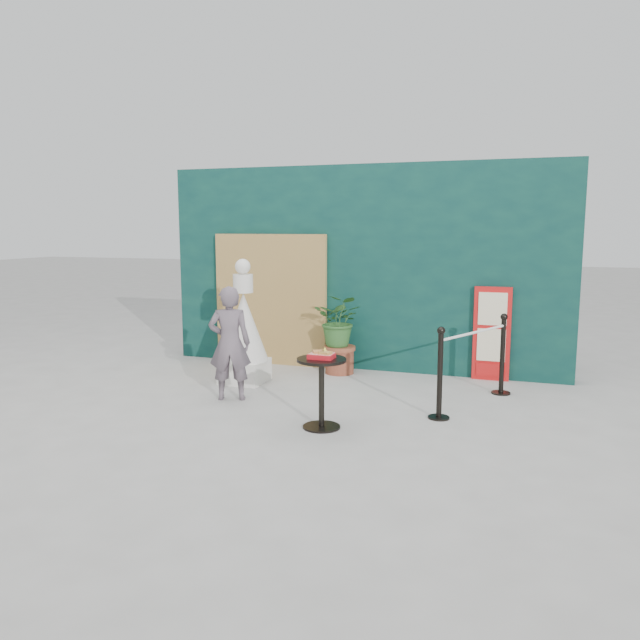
# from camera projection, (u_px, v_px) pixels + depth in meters

# --- Properties ---
(ground) EXTENTS (60.00, 60.00, 0.00)m
(ground) POSITION_uv_depth(u_px,v_px,m) (283.00, 431.00, 6.51)
(ground) COLOR #ADAAA5
(ground) RESTS_ON ground
(back_wall) EXTENTS (6.00, 0.30, 3.00)m
(back_wall) POSITION_uv_depth(u_px,v_px,m) (363.00, 268.00, 9.23)
(back_wall) COLOR #0A2D2C
(back_wall) RESTS_ON ground
(bamboo_fence) EXTENTS (1.80, 0.08, 2.00)m
(bamboo_fence) POSITION_uv_depth(u_px,v_px,m) (270.00, 300.00, 9.56)
(bamboo_fence) COLOR tan
(bamboo_fence) RESTS_ON ground
(woman) EXTENTS (0.60, 0.50, 1.40)m
(woman) POSITION_uv_depth(u_px,v_px,m) (230.00, 343.00, 7.60)
(woman) COLOR #61535C
(woman) RESTS_ON ground
(menu_board) EXTENTS (0.50, 0.07, 1.30)m
(menu_board) POSITION_uv_depth(u_px,v_px,m) (492.00, 334.00, 8.57)
(menu_board) COLOR red
(menu_board) RESTS_ON ground
(statue) EXTENTS (0.66, 0.66, 1.69)m
(statue) POSITION_uv_depth(u_px,v_px,m) (244.00, 333.00, 8.45)
(statue) COLOR silver
(statue) RESTS_ON ground
(cafe_table) EXTENTS (0.52, 0.52, 0.75)m
(cafe_table) POSITION_uv_depth(u_px,v_px,m) (322.00, 382.00, 6.53)
(cafe_table) COLOR black
(cafe_table) RESTS_ON ground
(food_basket) EXTENTS (0.26, 0.19, 0.11)m
(food_basket) POSITION_uv_depth(u_px,v_px,m) (322.00, 355.00, 6.49)
(food_basket) COLOR red
(food_basket) RESTS_ON cafe_table
(planter) EXTENTS (0.68, 0.59, 1.15)m
(planter) POSITION_uv_depth(u_px,v_px,m) (340.00, 328.00, 8.97)
(planter) COLOR brown
(planter) RESTS_ON ground
(stanchion_barrier) EXTENTS (0.84, 1.54, 1.03)m
(stanchion_barrier) POSITION_uv_depth(u_px,v_px,m) (473.00, 365.00, 7.37)
(stanchion_barrier) COLOR black
(stanchion_barrier) RESTS_ON ground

